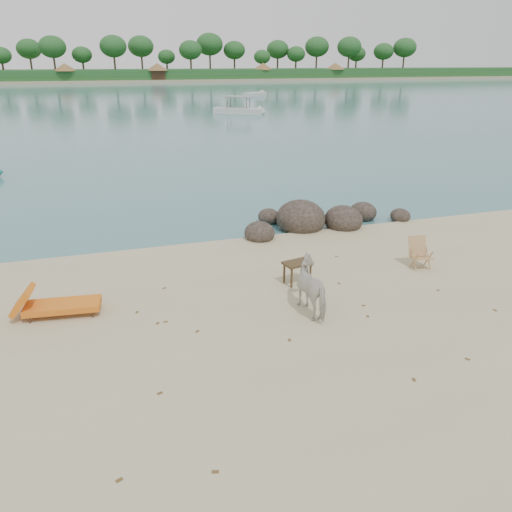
% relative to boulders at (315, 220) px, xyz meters
% --- Properties ---
extents(water, '(400.00, 400.00, 0.00)m').
position_rel_boulders_xyz_m(water, '(-3.13, 83.51, -0.23)').
color(water, '#336567').
rests_on(water, ground).
extents(far_shore, '(420.00, 90.00, 1.40)m').
position_rel_boulders_xyz_m(far_shore, '(-3.13, 163.51, -0.23)').
color(far_shore, tan).
rests_on(far_shore, ground).
extents(far_scenery, '(420.00, 18.00, 9.50)m').
position_rel_boulders_xyz_m(far_scenery, '(-3.10, 130.20, 2.91)').
color(far_scenery, '#1E4C1E').
rests_on(far_scenery, ground).
extents(boulders, '(6.23, 2.84, 1.23)m').
position_rel_boulders_xyz_m(boulders, '(0.00, 0.00, 0.00)').
color(boulders, black).
rests_on(boulders, ground).
extents(cow, '(0.77, 1.46, 1.18)m').
position_rel_boulders_xyz_m(cow, '(-2.59, -5.79, 0.36)').
color(cow, beige).
rests_on(cow, ground).
extents(side_table, '(0.78, 0.58, 0.57)m').
position_rel_boulders_xyz_m(side_table, '(-2.37, -4.24, 0.05)').
color(side_table, '#362715').
rests_on(side_table, ground).
extents(lounge_chair, '(2.08, 0.93, 0.60)m').
position_rel_boulders_xyz_m(lounge_chair, '(-7.96, -4.21, 0.07)').
color(lounge_chair, orange).
rests_on(lounge_chair, ground).
extents(deck_chair, '(0.61, 0.66, 0.84)m').
position_rel_boulders_xyz_m(deck_chair, '(1.21, -4.35, 0.19)').
color(deck_chair, tan).
rests_on(deck_chair, ground).
extents(boat_mid, '(5.79, 4.45, 2.94)m').
position_rel_boulders_xyz_m(boat_mid, '(8.21, 38.55, 1.24)').
color(boat_mid, silver).
rests_on(boat_mid, water).
extents(boat_far, '(5.30, 5.04, 0.69)m').
position_rel_boulders_xyz_m(boat_far, '(18.37, 64.59, 0.12)').
color(boat_far, beige).
rests_on(boat_far, water).
extents(dead_leaves, '(8.53, 6.96, 0.00)m').
position_rel_boulders_xyz_m(dead_leaves, '(-3.37, -6.35, -0.23)').
color(dead_leaves, brown).
rests_on(dead_leaves, ground).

